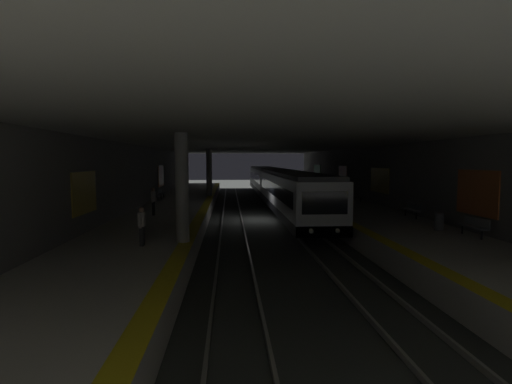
% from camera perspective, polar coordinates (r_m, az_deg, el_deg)
% --- Properties ---
extents(ground_plane, '(120.00, 120.00, 0.00)m').
position_cam_1_polar(ground_plane, '(28.35, 0.82, -4.27)').
color(ground_plane, '#383A38').
extents(track_left, '(60.00, 1.53, 0.16)m').
position_cam_1_polar(track_left, '(28.60, 5.22, -4.04)').
color(track_left, gray).
rests_on(track_left, ground).
extents(track_right, '(60.00, 1.53, 0.16)m').
position_cam_1_polar(track_right, '(28.23, -3.65, -4.15)').
color(track_right, gray).
rests_on(track_right, ground).
extents(platform_left, '(60.00, 5.30, 1.06)m').
position_cam_1_polar(platform_left, '(29.55, 13.59, -3.00)').
color(platform_left, beige).
rests_on(platform_left, ground).
extents(platform_right, '(60.00, 5.30, 1.06)m').
position_cam_1_polar(platform_right, '(28.47, -12.45, -3.27)').
color(platform_right, beige).
rests_on(platform_right, ground).
extents(wall_left, '(60.00, 0.56, 5.60)m').
position_cam_1_polar(wall_left, '(30.39, 18.87, 1.40)').
color(wall_left, slate).
rests_on(wall_left, ground).
extents(wall_right, '(60.00, 0.56, 5.60)m').
position_cam_1_polar(wall_right, '(28.82, -18.25, 1.25)').
color(wall_right, slate).
rests_on(wall_right, ground).
extents(ceiling_slab, '(60.00, 19.40, 0.40)m').
position_cam_1_polar(ceiling_slab, '(28.03, 0.83, 7.53)').
color(ceiling_slab, '#ADAAA3').
rests_on(ceiling_slab, wall_left).
extents(pillar_near, '(0.56, 0.56, 4.55)m').
position_cam_1_polar(pillar_near, '(15.88, -11.16, 0.64)').
color(pillar_near, gray).
rests_on(pillar_near, platform_right).
extents(pillar_far, '(0.56, 0.56, 4.55)m').
position_cam_1_polar(pillar_far, '(36.78, -7.13, 2.97)').
color(pillar_far, gray).
rests_on(pillar_far, platform_right).
extents(metro_train, '(39.96, 2.83, 3.49)m').
position_cam_1_polar(metro_train, '(38.02, 2.87, 1.10)').
color(metro_train, silver).
rests_on(metro_train, track_left).
extents(bench_left_near, '(1.70, 0.47, 0.86)m').
position_cam_1_polar(bench_left_near, '(19.49, 30.16, -4.35)').
color(bench_left_near, '#262628').
rests_on(bench_left_near, platform_left).
extents(bench_left_mid, '(1.70, 0.47, 0.86)m').
position_cam_1_polar(bench_left_mid, '(24.36, 22.62, -2.37)').
color(bench_left_mid, '#262628').
rests_on(bench_left_mid, platform_left).
extents(bench_left_far, '(1.70, 0.47, 0.86)m').
position_cam_1_polar(bench_left_far, '(32.91, 15.33, -0.42)').
color(bench_left_far, '#262628').
rests_on(bench_left_far, platform_left).
extents(bench_right_near, '(1.70, 0.47, 0.86)m').
position_cam_1_polar(bench_right_near, '(32.24, -15.04, -0.52)').
color(bench_right_near, '#262628').
rests_on(bench_right_near, platform_right).
extents(bench_right_mid, '(1.70, 0.47, 0.86)m').
position_cam_1_polar(bench_right_mid, '(34.98, -14.17, -0.10)').
color(bench_right_mid, '#262628').
rests_on(bench_right_mid, platform_right).
extents(person_waiting_near, '(0.60, 0.22, 1.56)m').
position_cam_1_polar(person_waiting_near, '(15.70, -16.95, -4.80)').
color(person_waiting_near, '#343434').
rests_on(person_waiting_near, platform_right).
extents(person_walking_mid, '(0.60, 0.24, 1.73)m').
position_cam_1_polar(person_walking_mid, '(24.25, -15.32, -1.22)').
color(person_walking_mid, black).
rests_on(person_walking_mid, platform_right).
extents(trash_bin, '(0.44, 0.44, 0.85)m').
position_cam_1_polar(trash_bin, '(20.40, 26.01, -4.09)').
color(trash_bin, '#595B5E').
rests_on(trash_bin, platform_left).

